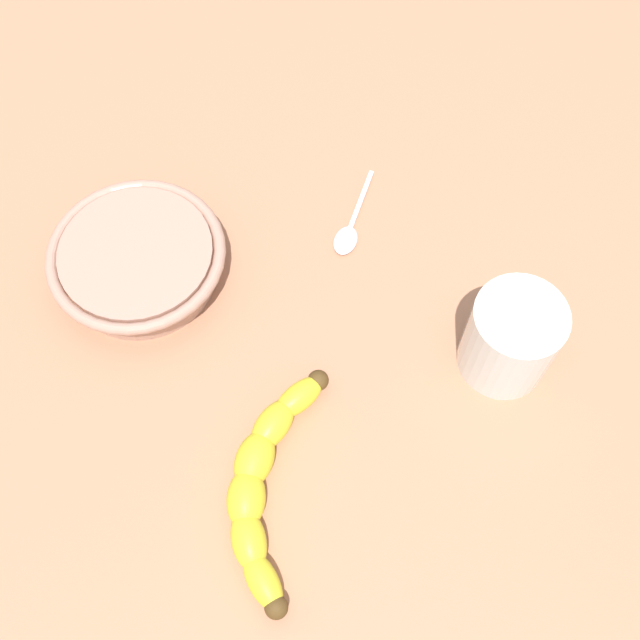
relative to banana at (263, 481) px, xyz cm
name	(u,v)px	position (x,y,z in cm)	size (l,w,h in cm)	color
wooden_tabletop	(364,384)	(8.32, -11.33, -3.21)	(120.00, 120.00, 3.00)	#B47857
banana	(263,481)	(0.00, 0.00, 0.00)	(21.05, 11.82, 3.43)	yellow
smoothie_glass	(510,340)	(7.38, -24.65, 2.72)	(8.49, 8.49, 9.44)	silver
ceramic_bowl	(138,260)	(24.32, 8.10, 1.00)	(17.71, 17.71, 4.54)	tan
teaspoon	(348,235)	(24.19, -13.34, -1.31)	(10.35, 7.01, 0.80)	silver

